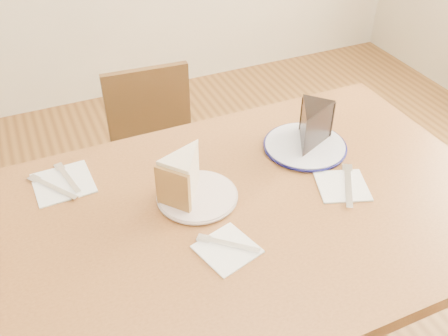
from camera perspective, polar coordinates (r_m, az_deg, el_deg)
table at (r=1.28m, az=3.51°, el=-7.44°), size 1.20×0.80×0.75m
chair_far at (r=1.89m, az=-7.34°, el=0.64°), size 0.40×0.40×0.75m
plate_cream at (r=1.22m, az=-3.06°, el=-3.25°), size 0.19×0.19×0.01m
plate_navy at (r=1.40m, az=9.23°, el=2.49°), size 0.22×0.22×0.01m
carrot_cake at (r=1.20m, az=-4.27°, el=-0.67°), size 0.15×0.14×0.10m
chocolate_cake at (r=1.37m, az=9.87°, el=4.42°), size 0.15×0.15×0.10m
napkin_cream at (r=1.10m, az=0.37°, el=-9.26°), size 0.14×0.14×0.00m
napkin_navy at (r=1.29m, az=13.36°, el=-2.00°), size 0.16×0.16×0.00m
napkin_spare at (r=1.33m, az=-17.90°, el=-1.65°), size 0.15×0.15×0.00m
fork_cream at (r=1.10m, az=0.54°, el=-8.69°), size 0.11×0.10×0.00m
knife_navy at (r=1.29m, az=14.02°, el=-1.95°), size 0.11×0.15×0.00m
fork_spare at (r=1.33m, az=-17.42°, el=-1.11°), size 0.04×0.14×0.00m
knife_spare at (r=1.32m, az=-18.96°, el=-2.11°), size 0.10×0.14×0.00m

